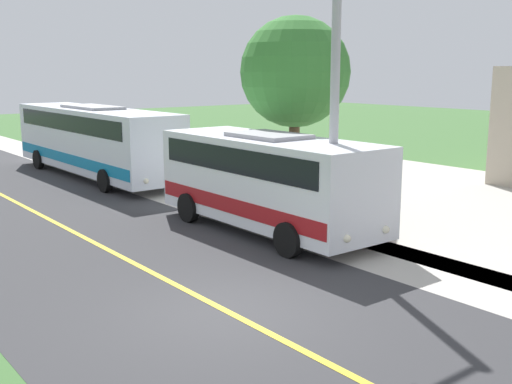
% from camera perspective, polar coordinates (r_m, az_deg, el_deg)
% --- Properties ---
extents(ground_plane, '(120.00, 120.00, 0.00)m').
position_cam_1_polar(ground_plane, '(12.31, -2.72, -10.89)').
color(ground_plane, '#3D6633').
extents(road_surface, '(8.00, 100.00, 0.01)m').
position_cam_1_polar(road_surface, '(12.31, -2.72, -10.87)').
color(road_surface, '#333335').
rests_on(road_surface, ground).
extents(sidewalk, '(2.40, 100.00, 0.01)m').
position_cam_1_polar(sidewalk, '(15.71, 13.03, -6.23)').
color(sidewalk, '#B2ADA3').
rests_on(sidewalk, ground).
extents(road_centre_line, '(0.16, 100.00, 0.00)m').
position_cam_1_polar(road_centre_line, '(12.30, -2.72, -10.85)').
color(road_centre_line, gold).
rests_on(road_centre_line, ground).
extents(shuttle_bus_front, '(2.77, 7.69, 2.85)m').
position_cam_1_polar(shuttle_bus_front, '(17.88, 1.13, 1.32)').
color(shuttle_bus_front, white).
rests_on(shuttle_bus_front, ground).
extents(transit_bus_rear, '(2.72, 12.02, 3.11)m').
position_cam_1_polar(transit_bus_rear, '(28.16, -14.65, 4.83)').
color(transit_bus_rear, silver).
rests_on(transit_bus_rear, ground).
extents(street_light_pole, '(1.97, 0.24, 8.83)m').
position_cam_1_polar(street_light_pole, '(16.24, 7.02, 11.80)').
color(street_light_pole, '#9E9EA3').
rests_on(street_light_pole, ground).
extents(tree_curbside, '(3.68, 3.68, 6.39)m').
position_cam_1_polar(tree_curbside, '(21.06, 3.60, 10.87)').
color(tree_curbside, brown).
rests_on(tree_curbside, ground).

